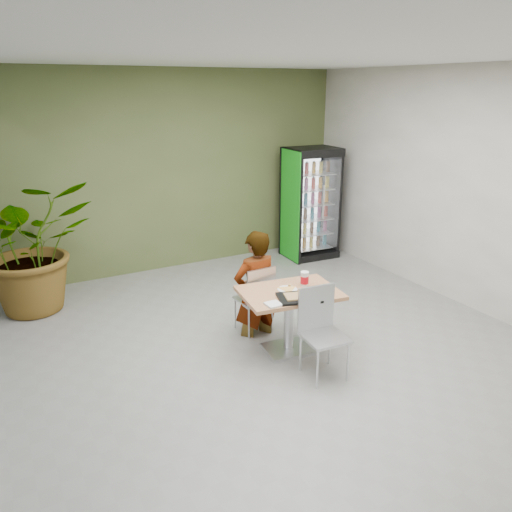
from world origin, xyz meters
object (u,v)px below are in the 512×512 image
object	(u,v)px
potted_plant	(31,246)
chair_far	(257,295)
dining_table	(289,308)
chair_near	(320,324)
soda_cup	(305,279)
cafeteria_tray	(299,298)
beverage_fridge	(311,203)
seated_woman	(255,294)

from	to	relation	value
potted_plant	chair_far	bearing A→B (deg)	-42.55
dining_table	chair_near	bearing A→B (deg)	-84.43
chair_near	soda_cup	world-z (taller)	chair_near
soda_cup	chair_far	bearing A→B (deg)	123.33
chair_near	chair_far	bearing A→B (deg)	103.37
cafeteria_tray	soda_cup	bearing A→B (deg)	47.68
chair_near	potted_plant	bearing A→B (deg)	132.78
beverage_fridge	chair_far	bearing A→B (deg)	-132.72
dining_table	soda_cup	size ratio (longest dim) A/B	6.90
chair_far	beverage_fridge	world-z (taller)	beverage_fridge
soda_cup	cafeteria_tray	world-z (taller)	soda_cup
seated_woman	cafeteria_tray	bearing A→B (deg)	92.51
seated_woman	soda_cup	size ratio (longest dim) A/B	9.52
chair_far	potted_plant	world-z (taller)	potted_plant
potted_plant	seated_woman	bearing A→B (deg)	-42.03
potted_plant	chair_near	bearing A→B (deg)	-52.52
dining_table	potted_plant	xyz separation A→B (m)	(-2.39, 2.66, 0.36)
chair_far	beverage_fridge	bearing A→B (deg)	-139.21
chair_far	soda_cup	xyz separation A→B (m)	(0.33, -0.51, 0.32)
dining_table	soda_cup	bearing A→B (deg)	12.63
seated_woman	cafeteria_tray	world-z (taller)	seated_woman
chair_near	soda_cup	xyz separation A→B (m)	(0.18, 0.58, 0.27)
soda_cup	potted_plant	distance (m)	3.70
chair_near	potted_plant	world-z (taller)	potted_plant
dining_table	chair_near	xyz separation A→B (m)	(0.05, -0.52, 0.02)
soda_cup	cafeteria_tray	distance (m)	0.39
dining_table	seated_woman	distance (m)	0.61
potted_plant	soda_cup	bearing A→B (deg)	-44.85
soda_cup	potted_plant	bearing A→B (deg)	135.15
soda_cup	beverage_fridge	bearing A→B (deg)	54.26
chair_near	dining_table	bearing A→B (deg)	100.87
potted_plant	dining_table	bearing A→B (deg)	-48.05
beverage_fridge	potted_plant	world-z (taller)	beverage_fridge
chair_near	soda_cup	distance (m)	0.66
seated_woman	cafeteria_tray	size ratio (longest dim) A/B	3.59
seated_woman	potted_plant	size ratio (longest dim) A/B	0.90
seated_woman	beverage_fridge	distance (m)	3.15
chair_far	cafeteria_tray	bearing A→B (deg)	92.45
chair_far	chair_near	distance (m)	1.10
cafeteria_tray	beverage_fridge	bearing A→B (deg)	53.58
chair_far	seated_woman	world-z (taller)	seated_woman
cafeteria_tray	dining_table	bearing A→B (deg)	83.54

